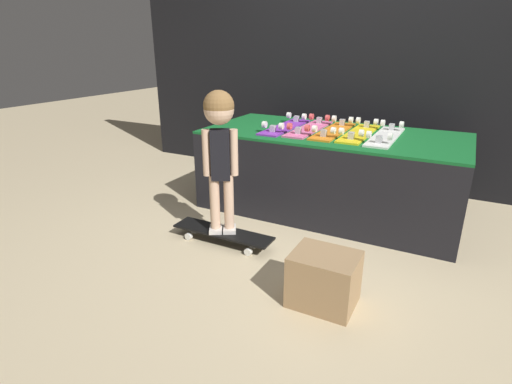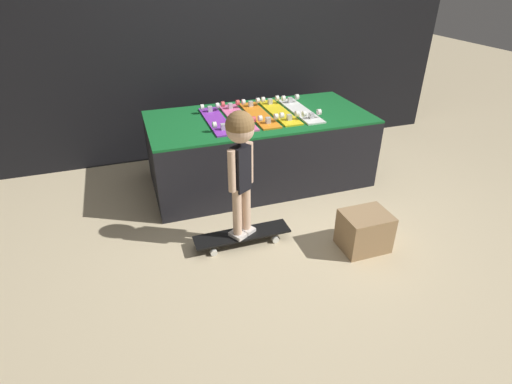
{
  "view_description": "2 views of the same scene",
  "coord_description": "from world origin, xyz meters",
  "px_view_note": "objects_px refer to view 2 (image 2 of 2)",
  "views": [
    {
      "loc": [
        0.93,
        -2.53,
        1.35
      ],
      "look_at": [
        -0.3,
        -0.19,
        0.35
      ],
      "focal_mm": 28.0,
      "sensor_mm": 36.0,
      "label": 1
    },
    {
      "loc": [
        -1.17,
        -2.78,
        1.91
      ],
      "look_at": [
        -0.29,
        -0.2,
        0.33
      ],
      "focal_mm": 28.0,
      "sensor_mm": 36.0,
      "label": 2
    }
  ],
  "objects_px": {
    "skateboard_yellow_on_rack": "(279,111)",
    "skateboard_on_floor": "(242,235)",
    "skateboard_purple_on_rack": "(216,120)",
    "skateboard_white_on_rack": "(300,110)",
    "skateboard_orange_on_rack": "(259,114)",
    "child": "(240,152)",
    "storage_box": "(364,231)",
    "skateboard_pink_on_rack": "(238,116)"
  },
  "relations": [
    {
      "from": "skateboard_purple_on_rack",
      "to": "storage_box",
      "type": "bearing_deg",
      "value": -57.75
    },
    {
      "from": "skateboard_pink_on_rack",
      "to": "skateboard_white_on_rack",
      "type": "distance_m",
      "value": 0.62
    },
    {
      "from": "skateboard_purple_on_rack",
      "to": "storage_box",
      "type": "relative_size",
      "value": 2.14
    },
    {
      "from": "skateboard_on_floor",
      "to": "skateboard_white_on_rack",
      "type": "bearing_deg",
      "value": 47.23
    },
    {
      "from": "child",
      "to": "skateboard_on_floor",
      "type": "bearing_deg",
      "value": 0.0
    },
    {
      "from": "skateboard_white_on_rack",
      "to": "child",
      "type": "height_order",
      "value": "child"
    },
    {
      "from": "storage_box",
      "to": "skateboard_on_floor",
      "type": "bearing_deg",
      "value": 158.33
    },
    {
      "from": "skateboard_purple_on_rack",
      "to": "skateboard_white_on_rack",
      "type": "relative_size",
      "value": 1.0
    },
    {
      "from": "skateboard_white_on_rack",
      "to": "storage_box",
      "type": "xyz_separation_m",
      "value": [
        -0.02,
        -1.29,
        -0.53
      ]
    },
    {
      "from": "skateboard_purple_on_rack",
      "to": "skateboard_yellow_on_rack",
      "type": "bearing_deg",
      "value": 3.45
    },
    {
      "from": "storage_box",
      "to": "skateboard_purple_on_rack",
      "type": "bearing_deg",
      "value": 122.25
    },
    {
      "from": "skateboard_on_floor",
      "to": "skateboard_orange_on_rack",
      "type": "bearing_deg",
      "value": 64.09
    },
    {
      "from": "skateboard_purple_on_rack",
      "to": "skateboard_white_on_rack",
      "type": "distance_m",
      "value": 0.82
    },
    {
      "from": "skateboard_purple_on_rack",
      "to": "child",
      "type": "xyz_separation_m",
      "value": [
        -0.05,
        -0.93,
        0.09
      ]
    },
    {
      "from": "skateboard_pink_on_rack",
      "to": "child",
      "type": "relative_size",
      "value": 0.76
    },
    {
      "from": "skateboard_purple_on_rack",
      "to": "skateboard_white_on_rack",
      "type": "bearing_deg",
      "value": 1.05
    },
    {
      "from": "child",
      "to": "skateboard_purple_on_rack",
      "type": "bearing_deg",
      "value": 56.9
    },
    {
      "from": "skateboard_on_floor",
      "to": "skateboard_pink_on_rack",
      "type": "bearing_deg",
      "value": 74.81
    },
    {
      "from": "skateboard_pink_on_rack",
      "to": "skateboard_orange_on_rack",
      "type": "xyz_separation_m",
      "value": [
        0.21,
        0.0,
        0.0
      ]
    },
    {
      "from": "skateboard_pink_on_rack",
      "to": "skateboard_white_on_rack",
      "type": "height_order",
      "value": "same"
    },
    {
      "from": "skateboard_purple_on_rack",
      "to": "skateboard_orange_on_rack",
      "type": "distance_m",
      "value": 0.41
    },
    {
      "from": "skateboard_purple_on_rack",
      "to": "skateboard_yellow_on_rack",
      "type": "height_order",
      "value": "same"
    },
    {
      "from": "skateboard_yellow_on_rack",
      "to": "skateboard_on_floor",
      "type": "height_order",
      "value": "skateboard_yellow_on_rack"
    },
    {
      "from": "skateboard_purple_on_rack",
      "to": "child",
      "type": "height_order",
      "value": "child"
    },
    {
      "from": "child",
      "to": "skateboard_yellow_on_rack",
      "type": "bearing_deg",
      "value": 25.58
    },
    {
      "from": "skateboard_purple_on_rack",
      "to": "child",
      "type": "distance_m",
      "value": 0.94
    },
    {
      "from": "skateboard_yellow_on_rack",
      "to": "storage_box",
      "type": "relative_size",
      "value": 2.14
    },
    {
      "from": "skateboard_yellow_on_rack",
      "to": "skateboard_on_floor",
      "type": "xyz_separation_m",
      "value": [
        -0.67,
        -0.97,
        -0.61
      ]
    },
    {
      "from": "skateboard_on_floor",
      "to": "storage_box",
      "type": "distance_m",
      "value": 0.93
    },
    {
      "from": "child",
      "to": "storage_box",
      "type": "bearing_deg",
      "value": -51.41
    },
    {
      "from": "skateboard_purple_on_rack",
      "to": "skateboard_orange_on_rack",
      "type": "relative_size",
      "value": 1.0
    },
    {
      "from": "skateboard_purple_on_rack",
      "to": "skateboard_on_floor",
      "type": "distance_m",
      "value": 1.12
    },
    {
      "from": "skateboard_yellow_on_rack",
      "to": "child",
      "type": "distance_m",
      "value": 1.19
    },
    {
      "from": "skateboard_purple_on_rack",
      "to": "storage_box",
      "type": "xyz_separation_m",
      "value": [
        0.81,
        -1.28,
        -0.53
      ]
    },
    {
      "from": "skateboard_orange_on_rack",
      "to": "storage_box",
      "type": "height_order",
      "value": "skateboard_orange_on_rack"
    },
    {
      "from": "skateboard_white_on_rack",
      "to": "storage_box",
      "type": "relative_size",
      "value": 2.14
    },
    {
      "from": "skateboard_pink_on_rack",
      "to": "storage_box",
      "type": "xyz_separation_m",
      "value": [
        0.6,
        -1.3,
        -0.53
      ]
    },
    {
      "from": "skateboard_orange_on_rack",
      "to": "skateboard_white_on_rack",
      "type": "bearing_deg",
      "value": -1.55
    },
    {
      "from": "skateboard_on_floor",
      "to": "storage_box",
      "type": "height_order",
      "value": "storage_box"
    },
    {
      "from": "skateboard_on_floor",
      "to": "child",
      "type": "height_order",
      "value": "child"
    },
    {
      "from": "skateboard_on_floor",
      "to": "skateboard_purple_on_rack",
      "type": "bearing_deg",
      "value": 86.64
    },
    {
      "from": "skateboard_orange_on_rack",
      "to": "storage_box",
      "type": "distance_m",
      "value": 1.46
    }
  ]
}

